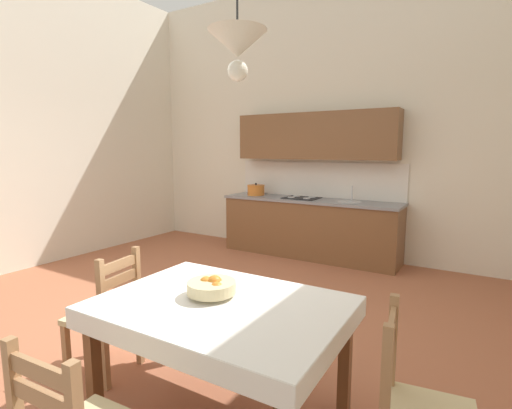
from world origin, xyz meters
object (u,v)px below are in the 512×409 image
at_px(fruit_bowl, 212,287).
at_px(pendant_lamp, 237,45).
at_px(dining_table, 221,320).
at_px(dining_chair_tv_side, 107,315).
at_px(kitchen_cabinetry, 310,201).

xyz_separation_m(fruit_bowl, pendant_lamp, (0.21, -0.01, 1.39)).
height_order(dining_table, fruit_bowl, fruit_bowl).
height_order(dining_table, dining_chair_tv_side, dining_chair_tv_side).
relative_size(dining_table, pendant_lamp, 1.82).
relative_size(dining_chair_tv_side, fruit_bowl, 3.10).
bearing_deg(dining_table, fruit_bowl, 158.50).
height_order(dining_chair_tv_side, pendant_lamp, pendant_lamp).
bearing_deg(dining_chair_tv_side, fruit_bowl, 4.94).
height_order(dining_chair_tv_side, fruit_bowl, dining_chair_tv_side).
distance_m(dining_table, pendant_lamp, 1.56).
xyz_separation_m(kitchen_cabinetry, pendant_lamp, (1.13, -3.64, 1.34)).
bearing_deg(dining_table, dining_chair_tv_side, -177.75).
bearing_deg(pendant_lamp, dining_chair_tv_side, -176.37).
bearing_deg(dining_chair_tv_side, kitchen_cabinetry, 90.05).
xyz_separation_m(dining_chair_tv_side, pendant_lamp, (1.13, 0.07, 1.76)).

